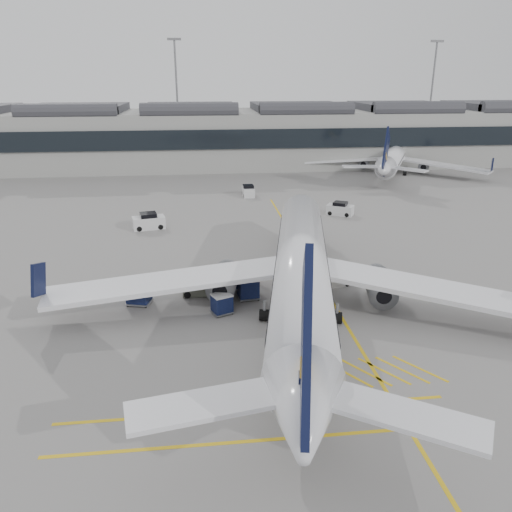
{
  "coord_description": "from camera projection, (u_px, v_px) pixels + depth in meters",
  "views": [
    {
      "loc": [
        -0.55,
        -33.25,
        17.69
      ],
      "look_at": [
        3.7,
        4.32,
        4.0
      ],
      "focal_mm": 35.0,
      "sensor_mm": 36.0,
      "label": 1
    }
  ],
  "objects": [
    {
      "name": "ground",
      "position": [
        213.0,
        328.0,
        37.15
      ],
      "size": [
        220.0,
        220.0,
        0.0
      ],
      "primitive_type": "plane",
      "color": "gray",
      "rests_on": "ground"
    },
    {
      "name": "terminal",
      "position": [
        201.0,
        136.0,
        102.26
      ],
      "size": [
        200.0,
        20.45,
        12.4
      ],
      "color": "#9E9E99",
      "rests_on": "ground"
    },
    {
      "name": "light_masts",
      "position": [
        192.0,
        91.0,
        112.39
      ],
      "size": [
        113.0,
        0.6,
        25.45
      ],
      "color": "slate",
      "rests_on": "ground"
    },
    {
      "name": "apron_markings",
      "position": [
        315.0,
        273.0,
        47.55
      ],
      "size": [
        0.25,
        60.0,
        0.01
      ],
      "primitive_type": "cube",
      "color": "gold",
      "rests_on": "ground"
    },
    {
      "name": "airliner_main",
      "position": [
        301.0,
        271.0,
        38.82
      ],
      "size": [
        39.11,
        43.12,
        11.58
      ],
      "rotation": [
        0.0,
        0.0,
        -0.19
      ],
      "color": "white",
      "rests_on": "ground"
    },
    {
      "name": "airliner_far",
      "position": [
        394.0,
        157.0,
        95.22
      ],
      "size": [
        31.85,
        35.13,
        10.18
      ],
      "rotation": [
        0.0,
        0.0,
        -0.46
      ],
      "color": "white",
      "rests_on": "ground"
    },
    {
      "name": "belt_loader",
      "position": [
        331.0,
        281.0,
        44.46
      ],
      "size": [
        4.23,
        2.03,
        1.68
      ],
      "rotation": [
        0.0,
        0.0,
        0.22
      ],
      "color": "silver",
      "rests_on": "ground"
    },
    {
      "name": "baggage_cart_a",
      "position": [
        248.0,
        288.0,
        41.69
      ],
      "size": [
        1.94,
        1.67,
        1.86
      ],
      "rotation": [
        0.0,
        0.0,
        0.13
      ],
      "color": "gray",
      "rests_on": "ground"
    },
    {
      "name": "baggage_cart_b",
      "position": [
        222.0,
        303.0,
        39.1
      ],
      "size": [
        1.93,
        1.79,
        1.63
      ],
      "rotation": [
        0.0,
        0.0,
        0.41
      ],
      "color": "gray",
      "rests_on": "ground"
    },
    {
      "name": "baggage_cart_c",
      "position": [
        240.0,
        277.0,
        43.62
      ],
      "size": [
        2.37,
        2.19,
        2.02
      ],
      "rotation": [
        0.0,
        0.0,
        -0.38
      ],
      "color": "gray",
      "rests_on": "ground"
    },
    {
      "name": "baggage_cart_d",
      "position": [
        139.0,
        292.0,
        40.68
      ],
      "size": [
        2.22,
        1.98,
        1.98
      ],
      "rotation": [
        0.0,
        0.0,
        -0.26
      ],
      "color": "gray",
      "rests_on": "ground"
    },
    {
      "name": "ramp_agent_a",
      "position": [
        258.0,
        274.0,
        45.02
      ],
      "size": [
        0.67,
        0.72,
        1.65
      ],
      "primitive_type": "imported",
      "rotation": [
        0.0,
        0.0,
        0.96
      ],
      "color": "#F3480C",
      "rests_on": "ground"
    },
    {
      "name": "ramp_agent_b",
      "position": [
        290.0,
        291.0,
        41.03
      ],
      "size": [
        1.03,
        0.82,
        2.02
      ],
      "primitive_type": "imported",
      "rotation": [
        0.0,
        0.0,
        3.08
      ],
      "color": "#DE460B",
      "rests_on": "ground"
    },
    {
      "name": "pushback_tug",
      "position": [
        199.0,
        287.0,
        42.66
      ],
      "size": [
        2.72,
        1.76,
        1.49
      ],
      "rotation": [
        0.0,
        0.0,
        -0.05
      ],
      "color": "#535548",
      "rests_on": "ground"
    },
    {
      "name": "safety_cone_nose",
      "position": [
        297.0,
        229.0,
        60.09
      ],
      "size": [
        0.41,
        0.41,
        0.57
      ],
      "primitive_type": "cone",
      "color": "#F24C0A",
      "rests_on": "ground"
    },
    {
      "name": "safety_cone_engine",
      "position": [
        393.0,
        289.0,
        43.32
      ],
      "size": [
        0.34,
        0.34,
        0.48
      ],
      "primitive_type": "cone",
      "color": "#F24C0A",
      "rests_on": "ground"
    },
    {
      "name": "service_van_left",
      "position": [
        149.0,
        222.0,
        61.01
      ],
      "size": [
        4.17,
        2.7,
        1.98
      ],
      "rotation": [
        0.0,
        0.0,
        0.21
      ],
      "color": "silver",
      "rests_on": "ground"
    },
    {
      "name": "service_van_mid",
      "position": [
        248.0,
        191.0,
        77.63
      ],
      "size": [
        1.77,
        3.43,
        1.75
      ],
      "rotation": [
        0.0,
        0.0,
        1.59
      ],
      "color": "silver",
      "rests_on": "ground"
    },
    {
      "name": "service_van_right",
      "position": [
        340.0,
        209.0,
        67.08
      ],
      "size": [
        3.86,
        3.24,
        1.78
      ],
      "rotation": [
        0.0,
        0.0,
        -0.53
      ],
      "color": "silver",
      "rests_on": "ground"
    }
  ]
}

